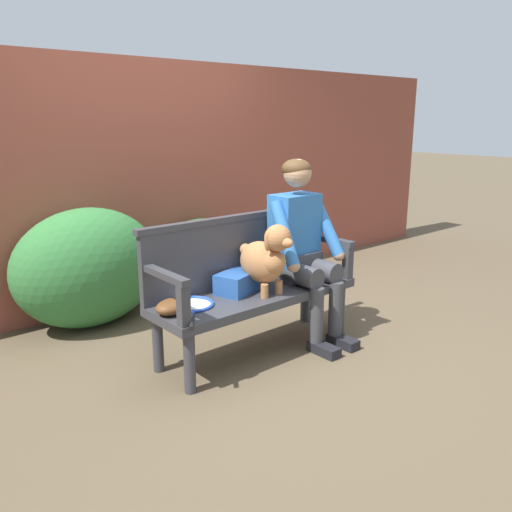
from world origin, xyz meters
TOP-DOWN VIEW (x-y plane):
  - ground_plane at (0.00, 0.00)m, footprint 40.00×40.00m
  - brick_garden_fence at (0.00, 1.64)m, footprint 8.00×0.30m
  - hedge_bush_far_right at (-0.66, 1.23)m, footprint 1.17×0.74m
  - hedge_bush_mid_right at (0.45, 1.28)m, footprint 0.88×0.71m
  - garden_bench at (0.00, 0.00)m, footprint 1.50×0.48m
  - bench_backrest at (0.00, 0.21)m, footprint 1.54×0.06m
  - bench_armrest_left_end at (-0.71, -0.09)m, footprint 0.06×0.48m
  - bench_armrest_right_end at (0.71, -0.09)m, footprint 0.06×0.48m
  - person_seated at (0.43, -0.01)m, footprint 0.56×0.64m
  - dog_on_bench at (0.02, -0.07)m, footprint 0.23×0.49m
  - tennis_racket at (-0.51, 0.03)m, footprint 0.44×0.56m
  - baseball_glove at (-0.66, 0.01)m, footprint 0.25×0.22m
  - sports_bag at (-0.11, 0.07)m, footprint 0.33×0.28m

SIDE VIEW (x-z plane):
  - ground_plane at x=0.00m, z-range 0.00..0.00m
  - hedge_bush_mid_right at x=0.45m, z-range 0.00..0.70m
  - garden_bench at x=0.00m, z-range 0.16..0.60m
  - tennis_racket at x=-0.51m, z-range 0.44..0.47m
  - hedge_bush_far_right at x=-0.66m, z-range 0.00..0.93m
  - baseball_glove at x=-0.66m, z-range 0.44..0.53m
  - sports_bag at x=-0.11m, z-range 0.44..0.58m
  - bench_armrest_left_end at x=-0.71m, z-range 0.50..0.78m
  - bench_armrest_right_end at x=0.71m, z-range 0.50..0.78m
  - dog_on_bench at x=0.02m, z-range 0.44..0.93m
  - bench_backrest at x=0.00m, z-range 0.45..0.95m
  - person_seated at x=0.43m, z-range 0.06..1.37m
  - brick_garden_fence at x=0.00m, z-range 0.00..2.08m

